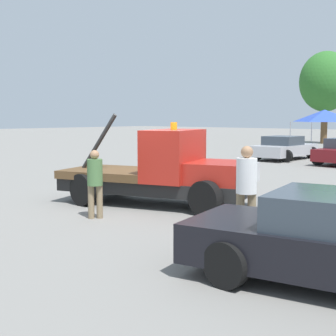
{
  "coord_description": "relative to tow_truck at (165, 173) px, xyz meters",
  "views": [
    {
      "loc": [
        8.83,
        -9.27,
        2.41
      ],
      "look_at": [
        0.5,
        0.0,
        1.05
      ],
      "focal_mm": 50.0,
      "sensor_mm": 36.0,
      "label": 1
    }
  ],
  "objects": [
    {
      "name": "person_at_hood",
      "position": [
        -0.11,
        -2.36,
        0.05
      ],
      "size": [
        0.36,
        0.36,
        1.64
      ],
      "rotation": [
        0.0,
        0.0,
        2.46
      ],
      "color": "#847051",
      "rests_on": "ground"
    },
    {
      "name": "tree_left",
      "position": [
        -9.33,
        31.67,
        4.64
      ],
      "size": [
        4.63,
        4.63,
        8.26
      ],
      "color": "brown",
      "rests_on": "ground"
    },
    {
      "name": "ground_plane",
      "position": [
        -0.3,
        -0.1,
        -0.9
      ],
      "size": [
        160.0,
        160.0,
        0.0
      ],
      "primitive_type": "plane",
      "color": "gray"
    },
    {
      "name": "tow_truck",
      "position": [
        0.0,
        0.0,
        0.0
      ],
      "size": [
        5.67,
        3.51,
        2.51
      ],
      "rotation": [
        0.0,
        0.0,
        0.32
      ],
      "color": "black",
      "rests_on": "ground"
    },
    {
      "name": "parked_car_silver",
      "position": [
        -4.3,
        14.82,
        -0.25
      ],
      "size": [
        2.55,
        4.7,
        1.34
      ],
      "rotation": [
        0.0,
        0.0,
        1.58
      ],
      "color": "#B7B7BC",
      "rests_on": "ground"
    },
    {
      "name": "canopy_tent_blue",
      "position": [
        -4.77,
        21.18,
        1.59
      ],
      "size": [
        3.33,
        3.33,
        2.9
      ],
      "color": "#9E9EA3",
      "rests_on": "ground"
    },
    {
      "name": "person_near_truck",
      "position": [
        3.53,
        -1.47,
        0.17
      ],
      "size": [
        0.41,
        0.41,
        1.85
      ],
      "rotation": [
        0.0,
        0.0,
        5.32
      ],
      "color": "#847051",
      "rests_on": "ground"
    }
  ]
}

